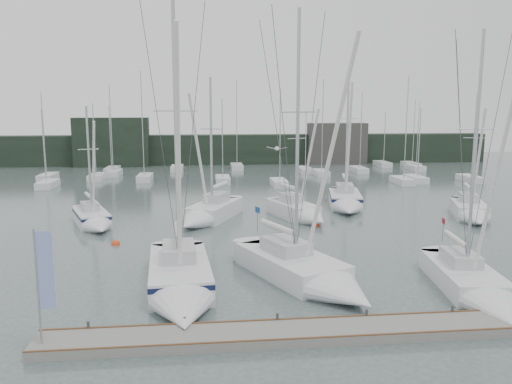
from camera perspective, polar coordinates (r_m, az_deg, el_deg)
The scene contains 18 objects.
ground at distance 26.59m, azimuth 5.48°, elevation -11.41°, with size 160.00×160.00×0.00m, color #465552.
dock at distance 22.02m, azimuth 8.19°, elevation -15.50°, with size 24.00×2.00×0.40m, color slate.
far_treeline at distance 86.74m, azimuth -2.72°, elevation 4.90°, with size 90.00×4.00×5.00m, color black.
far_building_left at distance 85.79m, azimuth -16.17°, elevation 5.49°, with size 12.00×3.00×8.00m, color black.
far_building_right at distance 87.62m, azimuth 9.24°, elevation 5.49°, with size 10.00×3.00×7.00m, color #3E3C39.
mast_forest at distance 70.82m, azimuth 0.96°, elevation 2.21°, with size 57.45×23.66×14.32m.
sailboat_near_left at distance 25.91m, azimuth -8.59°, elevation -10.51°, with size 3.96×11.19×15.83m.
sailboat_near_center at distance 27.22m, azimuth 6.69°, elevation -9.61°, with size 7.22×10.81×15.86m.
sailboat_near_right at distance 27.75m, azimuth 23.99°, elevation -10.16°, with size 4.10×9.98×14.30m.
sailboat_mid_a at distance 42.31m, azimuth -18.01°, elevation -3.12°, with size 4.82×7.62×10.41m.
sailboat_mid_b at distance 42.30m, azimuth -5.73°, elevation -2.60°, with size 6.40×9.54×12.95m.
sailboat_mid_c at distance 43.02m, azimuth 5.24°, elevation -2.42°, with size 4.86×7.79×11.53m.
sailboat_mid_d at distance 48.28m, azimuth 10.25°, elevation -1.14°, with size 4.71×9.45×14.26m.
sailboat_mid_e at distance 46.86m, azimuth 23.44°, elevation -2.21°, with size 5.12×8.42×11.63m.
buoy_b at distance 41.17m, azimuth 6.95°, elevation -3.86°, with size 0.55×0.55×0.55m, color red.
buoy_c at distance 36.78m, azimuth -15.74°, elevation -5.78°, with size 0.62×0.62×0.62m, color red.
dock_banner at distance 20.98m, azimuth -23.18°, elevation -8.87°, with size 0.71×0.09×4.63m.
seagull at distance 26.39m, azimuth 2.40°, elevation 4.99°, with size 1.07×0.55×0.22m.
Camera 1 is at (-5.11, -24.31, 9.48)m, focal length 35.00 mm.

